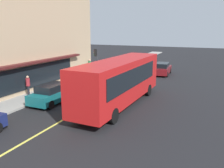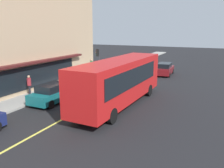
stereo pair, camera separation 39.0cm
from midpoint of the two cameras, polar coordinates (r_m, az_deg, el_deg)
ground at (r=21.50m, az=-0.32°, el=-2.45°), size 120.00×120.00×0.00m
sidewalk at (r=24.16m, az=-11.65°, el=-0.79°), size 80.00×2.46×0.15m
lane_centre_stripe at (r=21.50m, az=-0.32°, el=-2.44°), size 36.00×0.16×0.01m
bus at (r=18.04m, az=2.59°, el=1.01°), size 11.20×2.87×3.50m
traffic_light at (r=29.29m, az=-2.94°, el=6.74°), size 0.30×0.52×3.20m
car_teal at (r=19.55m, az=-13.18°, el=-2.13°), size 4.31×1.88×1.52m
car_maroon at (r=31.14m, az=12.72°, el=3.49°), size 4.40×2.06×1.52m
pedestrian_mid_block at (r=21.67m, az=-18.62°, el=0.19°), size 0.34×0.34×1.71m
pedestrian_waiting at (r=30.31m, az=-4.49°, el=4.53°), size 0.34×0.34×1.85m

